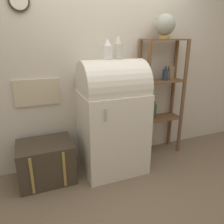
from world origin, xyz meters
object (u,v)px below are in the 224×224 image
Objects in this scene: globe at (165,25)px; vase_center at (118,48)px; vase_left at (108,50)px; refrigerator at (112,116)px; suitcase_trunk at (46,162)px.

globe is 0.74m from vase_center.
globe reaches higher than vase_left.
refrigerator is 4.74× the size of globe.
suitcase_trunk is at bearing 177.14° from refrigerator.
vase_left reaches higher than suitcase_trunk.
vase_left reaches higher than refrigerator.
vase_center is (-0.68, -0.11, -0.26)m from globe.
vase_left is (0.77, -0.03, 1.26)m from suitcase_trunk.
refrigerator is at bearing -168.79° from vase_center.
suitcase_trunk is at bearing 178.33° from vase_center.
suitcase_trunk is 1.57m from vase_center.
vase_center reaches higher than suitcase_trunk.
suitcase_trunk is at bearing -176.94° from globe.
globe reaches higher than vase_center.
vase_center is (0.13, 0.00, 0.02)m from vase_left.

